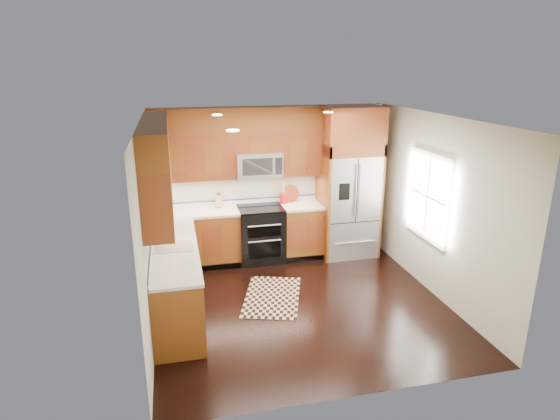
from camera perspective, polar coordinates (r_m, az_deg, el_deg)
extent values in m
plane|color=black|center=(6.79, 2.54, -11.31)|extent=(4.00, 4.00, 0.00)
cube|color=#B6BAA7|center=(8.13, -1.14, 3.47)|extent=(4.00, 0.02, 2.60)
cube|color=#B6BAA7|center=(6.06, -15.84, -2.16)|extent=(0.02, 4.00, 2.60)
cube|color=#B6BAA7|center=(7.06, 18.51, 0.36)|extent=(0.02, 4.00, 2.60)
cube|color=white|center=(7.19, 17.64, 1.57)|extent=(0.04, 1.10, 1.30)
cube|color=white|center=(7.18, 17.57, 1.57)|extent=(0.02, 0.95, 1.15)
cube|color=#92461C|center=(7.94, -9.97, -3.58)|extent=(1.37, 0.60, 0.90)
cube|color=#92461C|center=(8.22, 2.68, -2.60)|extent=(0.72, 0.60, 0.90)
cube|color=#92461C|center=(6.56, -12.52, -8.42)|extent=(0.60, 2.40, 0.90)
cube|color=silver|center=(7.86, -4.77, 0.02)|extent=(2.85, 0.62, 0.04)
cube|color=silver|center=(6.37, -12.80, -4.61)|extent=(0.62, 2.40, 0.04)
cube|color=brown|center=(7.77, -5.08, 6.70)|extent=(2.85, 0.33, 0.75)
cube|color=brown|center=(6.10, -14.63, 3.22)|extent=(0.33, 2.40, 0.75)
cube|color=#92461C|center=(7.68, -5.20, 10.91)|extent=(2.85, 0.33, 0.40)
cube|color=#92461C|center=(5.99, -15.05, 8.56)|extent=(0.33, 2.40, 0.40)
cube|color=black|center=(8.03, -2.35, -3.02)|extent=(0.76, 0.64, 0.92)
cube|color=black|center=(7.87, -2.40, 0.22)|extent=(0.76, 0.60, 0.02)
cube|color=black|center=(7.68, -1.92, -2.70)|extent=(0.55, 0.01, 0.18)
cube|color=black|center=(7.80, -1.90, -4.91)|extent=(0.55, 0.01, 0.28)
cylinder|color=#B2B2B7|center=(7.62, -1.90, -1.92)|extent=(0.55, 0.02, 0.02)
cylinder|color=#B2B2B7|center=(7.71, -1.88, -3.81)|extent=(0.55, 0.02, 0.02)
cube|color=#B2B2B7|center=(7.82, -2.64, 5.58)|extent=(0.76, 0.40, 0.42)
cube|color=black|center=(7.62, -2.74, 5.27)|extent=(0.50, 0.01, 0.28)
cube|color=#B2B2B7|center=(8.26, 8.27, 0.63)|extent=(0.90, 0.74, 1.80)
cube|color=black|center=(7.84, 9.37, 2.31)|extent=(0.01, 0.01, 1.08)
cube|color=black|center=(7.75, 7.87, 2.22)|extent=(0.18, 0.01, 0.28)
cube|color=#92461C|center=(8.08, 5.20, 1.10)|extent=(0.04, 0.74, 2.00)
cube|color=#92461C|center=(8.41, 11.29, 1.49)|extent=(0.04, 0.74, 2.00)
cube|color=brown|center=(7.99, 8.68, 9.59)|extent=(0.98, 0.74, 0.80)
cube|color=#B2B2B7|center=(6.36, -12.82, -4.36)|extent=(0.50, 0.42, 0.02)
cylinder|color=#B2B2B7|center=(6.52, -14.68, -2.71)|extent=(0.02, 0.02, 0.28)
torus|color=#B2B2B7|center=(6.40, -14.79, -1.78)|extent=(0.18, 0.02, 0.18)
cube|color=black|center=(6.96, -0.95, -10.49)|extent=(1.13, 1.46, 0.01)
cube|color=tan|center=(7.97, -7.44, 1.07)|extent=(0.12, 0.15, 0.19)
cylinder|color=#A61419|center=(8.11, 0.41, 1.43)|extent=(0.15, 0.15, 0.17)
cylinder|color=brown|center=(8.22, 1.28, 1.09)|extent=(0.34, 0.34, 0.02)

